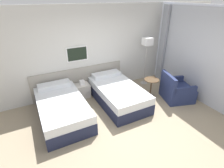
{
  "coord_description": "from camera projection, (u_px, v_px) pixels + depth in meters",
  "views": [
    {
      "loc": [
        -1.96,
        -2.7,
        2.91
      ],
      "look_at": [
        0.03,
        1.14,
        0.69
      ],
      "focal_mm": 28.0,
      "sensor_mm": 36.0,
      "label": 1
    }
  ],
  "objects": [
    {
      "name": "ground_plane",
      "position": [
        132.0,
        128.0,
        4.26
      ],
      "size": [
        16.0,
        16.0,
        0.0
      ],
      "primitive_type": "plane",
      "color": "gray"
    },
    {
      "name": "wall_headboard",
      "position": [
        93.0,
        53.0,
        5.45
      ],
      "size": [
        10.0,
        0.1,
        2.7
      ],
      "color": "silver",
      "rests_on": "ground_plane"
    },
    {
      "name": "wall_window",
      "position": [
        215.0,
        60.0,
        4.68
      ],
      "size": [
        0.21,
        4.75,
        2.7
      ],
      "color": "white",
      "rests_on": "ground_plane"
    },
    {
      "name": "bed_near_door",
      "position": [
        62.0,
        108.0,
        4.52
      ],
      "size": [
        1.13,
        2.02,
        0.67
      ],
      "color": "#1E233D",
      "rests_on": "ground_plane"
    },
    {
      "name": "bed_near_window",
      "position": [
        118.0,
        94.0,
        5.2
      ],
      "size": [
        1.13,
        2.02,
        0.67
      ],
      "color": "#1E233D",
      "rests_on": "ground_plane"
    },
    {
      "name": "nightstand",
      "position": [
        83.0,
        90.0,
        5.5
      ],
      "size": [
        0.42,
        0.36,
        0.57
      ],
      "color": "beige",
      "rests_on": "ground_plane"
    },
    {
      "name": "floor_lamp",
      "position": [
        147.0,
        44.0,
        5.79
      ],
      "size": [
        0.28,
        0.28,
        1.66
      ],
      "color": "#9E9993",
      "rests_on": "ground_plane"
    },
    {
      "name": "side_table",
      "position": [
        151.0,
        85.0,
        5.4
      ],
      "size": [
        0.46,
        0.46,
        0.61
      ],
      "color": "brown",
      "rests_on": "ground_plane"
    },
    {
      "name": "armchair",
      "position": [
        176.0,
        91.0,
        5.35
      ],
      "size": [
        1.01,
        1.01,
        0.85
      ],
      "rotation": [
        0.0,
        0.0,
        1.28
      ],
      "color": "navy",
      "rests_on": "ground_plane"
    }
  ]
}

